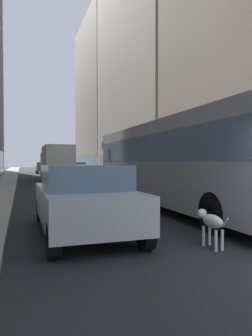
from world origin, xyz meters
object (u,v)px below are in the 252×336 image
Objects in this scene: transit_bus at (175,159)px; box_truck at (56,162)px; car_red_coupe at (78,168)px; dalmatian_dog at (211,221)px; car_silver_sedan at (83,199)px; car_grey_wagon at (43,168)px.

transit_bus is 1.54× the size of box_truck.
dalmatian_dog is (-3.44, -34.91, -0.31)m from car_red_coupe.
dalmatian_dog is (-1.84, -5.04, -1.26)m from transit_bus.
car_silver_sedan is at bearing -99.65° from car_red_coupe.
car_silver_sedan is 20.99m from box_truck.
car_silver_sedan is 39.31m from car_grey_wagon.
dalmatian_dog is (0.56, -41.27, -0.31)m from car_grey_wagon.
car_red_coupe is 12.68m from box_truck.
transit_bus is 2.60× the size of car_silver_sedan.
transit_bus is 11.98× the size of dalmatian_dog.
box_truck is (-2.40, 17.86, -0.11)m from transit_bus.
box_truck is (1.60, 20.91, 0.84)m from car_silver_sedan.
box_truck is at bearing 91.41° from dalmatian_dog.
transit_bus is 5.51m from dalmatian_dog.
transit_bus is 36.32m from car_grey_wagon.
car_silver_sedan is 0.59× the size of box_truck.
dalmatian_dog is at bearing -110.05° from transit_bus.
car_red_coupe is at bearing 71.57° from box_truck.
car_red_coupe is at bearing 86.93° from transit_bus.
transit_bus reaches higher than car_silver_sedan.
car_grey_wagon is 7.51m from car_red_coupe.
box_truck reaches higher than car_grey_wagon.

